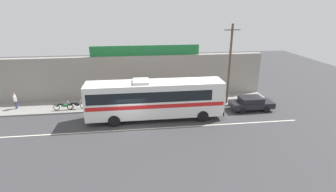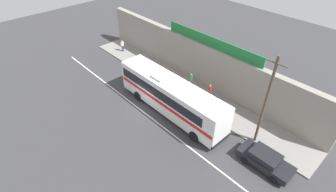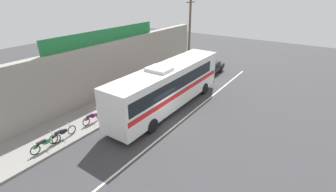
# 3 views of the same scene
# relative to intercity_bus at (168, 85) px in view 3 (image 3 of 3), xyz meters

# --- Properties ---
(ground_plane) EXTENTS (70.00, 70.00, 0.00)m
(ground_plane) POSITION_rel_intercity_bus_xyz_m (-2.16, -1.23, -2.07)
(ground_plane) COLOR #3A3A3D
(sidewalk_slab) EXTENTS (30.00, 3.60, 0.14)m
(sidewalk_slab) POSITION_rel_intercity_bus_xyz_m (-2.16, 3.97, -2.00)
(sidewalk_slab) COLOR gray
(sidewalk_slab) RESTS_ON ground_plane
(storefront_facade) EXTENTS (30.00, 0.70, 4.80)m
(storefront_facade) POSITION_rel_intercity_bus_xyz_m (-2.16, 6.12, 0.33)
(storefront_facade) COLOR gray
(storefront_facade) RESTS_ON ground_plane
(storefront_billboard) EXTENTS (11.86, 0.12, 1.10)m
(storefront_billboard) POSITION_rel_intercity_bus_xyz_m (-0.41, 6.12, 3.28)
(storefront_billboard) COLOR #1E7538
(storefront_billboard) RESTS_ON storefront_facade
(road_center_stripe) EXTENTS (30.00, 0.14, 0.01)m
(road_center_stripe) POSITION_rel_intercity_bus_xyz_m (-2.16, -2.03, -2.06)
(road_center_stripe) COLOR silver
(road_center_stripe) RESTS_ON ground_plane
(intercity_bus) EXTENTS (12.36, 2.61, 3.78)m
(intercity_bus) POSITION_rel_intercity_bus_xyz_m (0.00, 0.00, 0.00)
(intercity_bus) COLOR white
(intercity_bus) RESTS_ON ground_plane
(parked_car) EXTENTS (4.24, 1.88, 1.37)m
(parked_car) POSITION_rel_intercity_bus_xyz_m (9.81, 0.86, -1.33)
(parked_car) COLOR black
(parked_car) RESTS_ON ground_plane
(utility_pole) EXTENTS (1.60, 0.22, 8.20)m
(utility_pole) POSITION_rel_intercity_bus_xyz_m (7.89, 2.64, 2.31)
(utility_pole) COLOR brown
(utility_pole) RESTS_ON sidewalk_slab
(motorcycle_orange) EXTENTS (1.96, 0.56, 0.94)m
(motorcycle_orange) POSITION_rel_intercity_bus_xyz_m (-8.87, 2.88, -1.50)
(motorcycle_orange) COLOR black
(motorcycle_orange) RESTS_ON sidewalk_slab
(motorcycle_purple) EXTENTS (1.84, 0.56, 0.94)m
(motorcycle_purple) POSITION_rel_intercity_bus_xyz_m (-5.15, 3.07, -1.50)
(motorcycle_purple) COLOR black
(motorcycle_purple) RESTS_ON sidewalk_slab
(motorcycle_red) EXTENTS (1.93, 0.56, 0.94)m
(motorcycle_red) POSITION_rel_intercity_bus_xyz_m (-7.65, 3.00, -1.50)
(motorcycle_red) COLOR black
(motorcycle_red) RESTS_ON sidewalk_slab
(pedestrian_by_curb) EXTENTS (0.30, 0.48, 1.66)m
(pedestrian_by_curb) POSITION_rel_intercity_bus_xyz_m (-1.47, 4.50, -0.96)
(pedestrian_by_curb) COLOR brown
(pedestrian_by_curb) RESTS_ON sidewalk_slab
(pedestrian_far_right) EXTENTS (0.30, 0.48, 1.59)m
(pedestrian_far_right) POSITION_rel_intercity_bus_xyz_m (1.23, 4.45, -1.01)
(pedestrian_far_right) COLOR navy
(pedestrian_far_right) RESTS_ON sidewalk_slab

